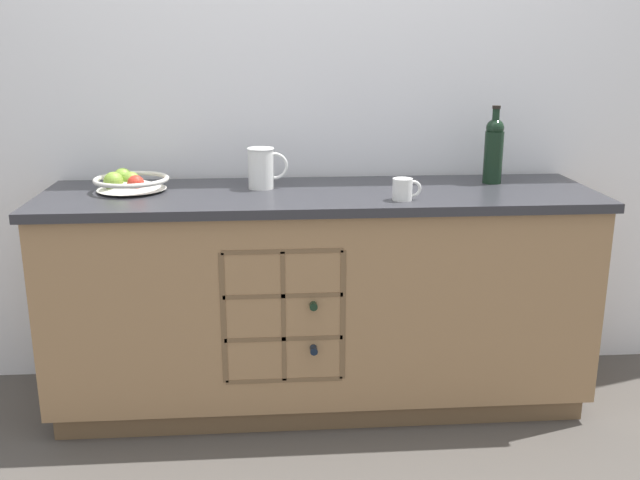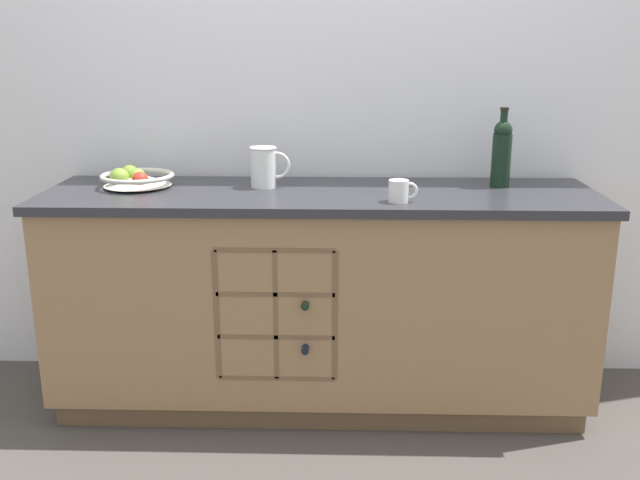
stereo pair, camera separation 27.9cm
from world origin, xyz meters
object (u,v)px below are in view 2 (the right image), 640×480
at_px(fruit_bowl, 136,178).
at_px(ceramic_mug, 400,191).
at_px(standing_wine_bottle, 502,152).
at_px(white_pitcher, 264,166).

relative_size(fruit_bowl, ceramic_mug, 2.69).
bearing_deg(ceramic_mug, fruit_bowl, 167.20).
xyz_separation_m(ceramic_mug, standing_wine_bottle, (0.42, 0.29, 0.10)).
relative_size(white_pitcher, ceramic_mug, 1.50).
bearing_deg(standing_wine_bottle, fruit_bowl, -177.65).
distance_m(fruit_bowl, white_pitcher, 0.51).
bearing_deg(fruit_bowl, standing_wine_bottle, 2.35).
distance_m(fruit_bowl, standing_wine_bottle, 1.45).
distance_m(ceramic_mug, standing_wine_bottle, 0.52).
height_order(white_pitcher, ceramic_mug, white_pitcher).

